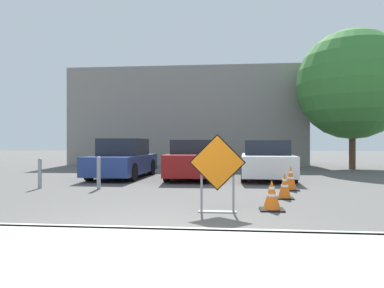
{
  "coord_description": "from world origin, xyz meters",
  "views": [
    {
      "loc": [
        1.21,
        -5.19,
        1.34
      ],
      "look_at": [
        -0.03,
        6.7,
        1.3
      ],
      "focal_mm": 35.0,
      "sensor_mm": 36.0,
      "label": 1
    }
  ],
  "objects_px": {
    "bollard_nearest": "(99,172)",
    "parked_car_nearest": "(123,160)",
    "parked_car_second": "(193,160)",
    "road_closed_sign": "(217,169)",
    "traffic_cone_second": "(285,186)",
    "traffic_cone_third": "(291,178)",
    "traffic_cone_nearest": "(272,196)",
    "parked_car_third": "(266,161)",
    "bollard_second": "(40,172)"
  },
  "relations": [
    {
      "from": "bollard_nearest",
      "to": "parked_car_nearest",
      "type": "bearing_deg",
      "value": 95.41
    },
    {
      "from": "parked_car_nearest",
      "to": "parked_car_second",
      "type": "relative_size",
      "value": 1.02
    },
    {
      "from": "road_closed_sign",
      "to": "traffic_cone_second",
      "type": "height_order",
      "value": "road_closed_sign"
    },
    {
      "from": "traffic_cone_second",
      "to": "traffic_cone_third",
      "type": "height_order",
      "value": "traffic_cone_third"
    },
    {
      "from": "traffic_cone_third",
      "to": "parked_car_nearest",
      "type": "height_order",
      "value": "parked_car_nearest"
    },
    {
      "from": "road_closed_sign",
      "to": "traffic_cone_nearest",
      "type": "xyz_separation_m",
      "value": [
        1.07,
        0.36,
        -0.54
      ]
    },
    {
      "from": "road_closed_sign",
      "to": "parked_car_third",
      "type": "relative_size",
      "value": 0.35
    },
    {
      "from": "traffic_cone_nearest",
      "to": "bollard_nearest",
      "type": "height_order",
      "value": "bollard_nearest"
    },
    {
      "from": "parked_car_second",
      "to": "parked_car_third",
      "type": "relative_size",
      "value": 1.0
    },
    {
      "from": "road_closed_sign",
      "to": "parked_car_second",
      "type": "relative_size",
      "value": 0.35
    },
    {
      "from": "parked_car_nearest",
      "to": "parked_car_third",
      "type": "xyz_separation_m",
      "value": [
        5.46,
        0.0,
        -0.01
      ]
    },
    {
      "from": "traffic_cone_third",
      "to": "traffic_cone_second",
      "type": "bearing_deg",
      "value": -103.68
    },
    {
      "from": "parked_car_third",
      "to": "bollard_nearest",
      "type": "xyz_separation_m",
      "value": [
        -5.11,
        -3.62,
        -0.17
      ]
    },
    {
      "from": "parked_car_second",
      "to": "bollard_second",
      "type": "height_order",
      "value": "parked_car_second"
    },
    {
      "from": "traffic_cone_third",
      "to": "parked_car_nearest",
      "type": "distance_m",
      "value": 6.7
    },
    {
      "from": "traffic_cone_nearest",
      "to": "parked_car_nearest",
      "type": "distance_m",
      "value": 8.2
    },
    {
      "from": "traffic_cone_third",
      "to": "bollard_second",
      "type": "distance_m",
      "value": 7.27
    },
    {
      "from": "parked_car_nearest",
      "to": "bollard_nearest",
      "type": "height_order",
      "value": "parked_car_nearest"
    },
    {
      "from": "parked_car_nearest",
      "to": "parked_car_third",
      "type": "relative_size",
      "value": 1.02
    },
    {
      "from": "road_closed_sign",
      "to": "traffic_cone_nearest",
      "type": "height_order",
      "value": "road_closed_sign"
    },
    {
      "from": "traffic_cone_third",
      "to": "road_closed_sign",
      "type": "bearing_deg",
      "value": -118.37
    },
    {
      "from": "bollard_second",
      "to": "traffic_cone_nearest",
      "type": "bearing_deg",
      "value": -24.44
    },
    {
      "from": "road_closed_sign",
      "to": "bollard_second",
      "type": "relative_size",
      "value": 1.69
    },
    {
      "from": "traffic_cone_nearest",
      "to": "bollard_second",
      "type": "height_order",
      "value": "bollard_second"
    },
    {
      "from": "traffic_cone_third",
      "to": "bollard_second",
      "type": "height_order",
      "value": "bollard_second"
    },
    {
      "from": "parked_car_nearest",
      "to": "bollard_nearest",
      "type": "bearing_deg",
      "value": 96.91
    },
    {
      "from": "traffic_cone_nearest",
      "to": "parked_car_second",
      "type": "height_order",
      "value": "parked_car_second"
    },
    {
      "from": "parked_car_nearest",
      "to": "traffic_cone_second",
      "type": "bearing_deg",
      "value": 139.25
    },
    {
      "from": "parked_car_nearest",
      "to": "parked_car_second",
      "type": "bearing_deg",
      "value": -179.58
    },
    {
      "from": "traffic_cone_nearest",
      "to": "parked_car_second",
      "type": "xyz_separation_m",
      "value": [
        -2.22,
        6.47,
        0.39
      ]
    },
    {
      "from": "road_closed_sign",
      "to": "bollard_second",
      "type": "xyz_separation_m",
      "value": [
        -5.33,
        3.27,
        -0.36
      ]
    },
    {
      "from": "traffic_cone_third",
      "to": "bollard_nearest",
      "type": "height_order",
      "value": "bollard_nearest"
    },
    {
      "from": "traffic_cone_second",
      "to": "parked_car_third",
      "type": "xyz_separation_m",
      "value": [
        0.03,
        4.93,
        0.37
      ]
    },
    {
      "from": "traffic_cone_nearest",
      "to": "traffic_cone_third",
      "type": "distance_m",
      "value": 3.33
    },
    {
      "from": "road_closed_sign",
      "to": "traffic_cone_third",
      "type": "relative_size",
      "value": 2.14
    },
    {
      "from": "traffic_cone_second",
      "to": "parked_car_nearest",
      "type": "relative_size",
      "value": 0.14
    },
    {
      "from": "traffic_cone_nearest",
      "to": "bollard_second",
      "type": "distance_m",
      "value": 7.03
    },
    {
      "from": "traffic_cone_nearest",
      "to": "traffic_cone_second",
      "type": "height_order",
      "value": "traffic_cone_second"
    },
    {
      "from": "bollard_nearest",
      "to": "parked_car_third",
      "type": "bearing_deg",
      "value": 35.32
    },
    {
      "from": "traffic_cone_second",
      "to": "traffic_cone_third",
      "type": "relative_size",
      "value": 0.87
    },
    {
      "from": "traffic_cone_second",
      "to": "bollard_nearest",
      "type": "relative_size",
      "value": 0.65
    },
    {
      "from": "traffic_cone_second",
      "to": "parked_car_third",
      "type": "distance_m",
      "value": 4.94
    },
    {
      "from": "bollard_nearest",
      "to": "traffic_cone_third",
      "type": "bearing_deg",
      "value": 3.25
    },
    {
      "from": "traffic_cone_nearest",
      "to": "parked_car_second",
      "type": "bearing_deg",
      "value": 108.94
    },
    {
      "from": "road_closed_sign",
      "to": "parked_car_second",
      "type": "distance_m",
      "value": 6.94
    },
    {
      "from": "traffic_cone_nearest",
      "to": "traffic_cone_second",
      "type": "xyz_separation_m",
      "value": [
        0.47,
        1.6,
        0.01
      ]
    },
    {
      "from": "bollard_nearest",
      "to": "bollard_second",
      "type": "bearing_deg",
      "value": 180.0
    },
    {
      "from": "road_closed_sign",
      "to": "bollard_nearest",
      "type": "relative_size",
      "value": 1.59
    },
    {
      "from": "parked_car_second",
      "to": "road_closed_sign",
      "type": "bearing_deg",
      "value": 98.37
    },
    {
      "from": "bollard_nearest",
      "to": "road_closed_sign",
      "type": "bearing_deg",
      "value": -42.72
    }
  ]
}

